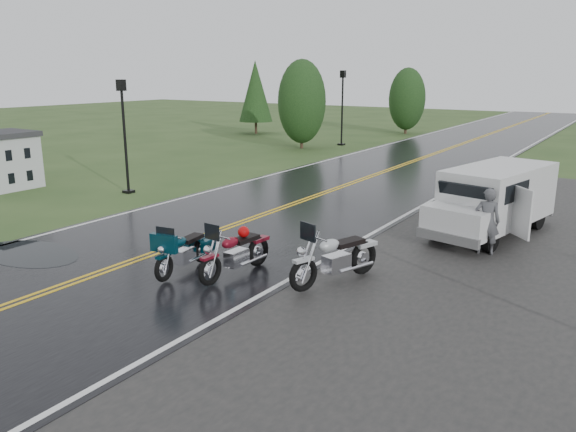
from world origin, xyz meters
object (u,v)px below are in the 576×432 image
object	(u,v)px
motorcycle_silver	(303,262)
person_at_van	(487,222)
motorcycle_red	(210,259)
motorcycle_teal	(163,258)
van_white	(438,206)
lamp_post_near_left	(125,137)
lamp_post_far_left	(342,108)

from	to	relation	value
motorcycle_silver	person_at_van	world-z (taller)	person_at_van
motorcycle_red	motorcycle_silver	bearing A→B (deg)	25.91
motorcycle_teal	motorcycle_silver	distance (m)	3.01
van_white	motorcycle_teal	bearing A→B (deg)	-109.48
motorcycle_teal	van_white	distance (m)	7.38
motorcycle_teal	lamp_post_near_left	xyz separation A→B (m)	(-7.93, 6.05, 1.51)
person_at_van	motorcycle_silver	bearing A→B (deg)	50.69
van_white	person_at_van	world-z (taller)	van_white
motorcycle_silver	person_at_van	distance (m)	5.25
motorcycle_red	person_at_van	distance (m)	6.89
motorcycle_silver	lamp_post_near_left	size ratio (longest dim) A/B	0.57
motorcycle_teal	lamp_post_far_left	bearing A→B (deg)	100.54
van_white	lamp_post_near_left	bearing A→B (deg)	-166.98
motorcycle_red	lamp_post_far_left	bearing A→B (deg)	114.37
motorcycle_red	lamp_post_near_left	world-z (taller)	lamp_post_near_left
motorcycle_red	motorcycle_silver	world-z (taller)	motorcycle_silver
person_at_van	lamp_post_far_left	size ratio (longest dim) A/B	0.36
motorcycle_teal	lamp_post_near_left	distance (m)	10.09
motorcycle_teal	van_white	size ratio (longest dim) A/B	0.41
motorcycle_teal	van_white	xyz separation A→B (m)	(3.83, 6.30, 0.37)
person_at_van	lamp_post_far_left	bearing A→B (deg)	-64.57
motorcycle_teal	person_at_van	xyz separation A→B (m)	(5.23, 5.78, 0.24)
van_white	person_at_van	xyz separation A→B (m)	(1.40, -0.52, -0.13)
motorcycle_red	van_white	distance (m)	6.60
motorcycle_red	van_white	bearing A→B (deg)	67.43
motorcycle_red	lamp_post_far_left	distance (m)	24.43
motorcycle_silver	lamp_post_far_left	bearing A→B (deg)	134.17
motorcycle_silver	lamp_post_far_left	distance (m)	24.45
lamp_post_far_left	motorcycle_teal	bearing A→B (deg)	-71.19
motorcycle_red	motorcycle_teal	size ratio (longest dim) A/B	1.09
motorcycle_silver	van_white	world-z (taller)	van_white
motorcycle_teal	lamp_post_far_left	world-z (taller)	lamp_post_far_left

